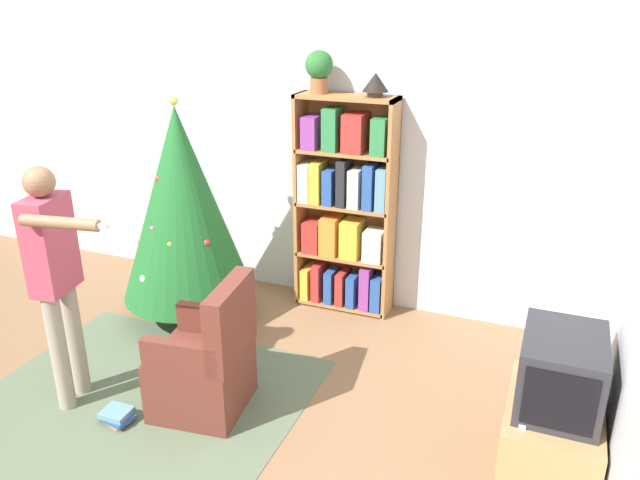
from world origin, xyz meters
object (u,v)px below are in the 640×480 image
object	(u,v)px
standing_person	(55,269)
table_lamp	(375,83)
television	(561,372)
christmas_tree	(182,205)
armchair	(206,365)
bookshelf	(344,210)
potted_plant	(319,69)

from	to	relation	value
standing_person	table_lamp	size ratio (longest dim) A/B	8.10
television	christmas_tree	xyz separation A→B (m)	(-2.91, 0.78, 0.36)
armchair	table_lamp	bearing A→B (deg)	154.63
television	christmas_tree	distance (m)	3.03
christmas_tree	table_lamp	world-z (taller)	table_lamp
bookshelf	table_lamp	xyz separation A→B (m)	(0.23, 0.01, 1.03)
television	standing_person	xyz separation A→B (m)	(-2.99, -0.50, 0.33)
bookshelf	television	world-z (taller)	bookshelf
christmas_tree	standing_person	distance (m)	1.29
potted_plant	table_lamp	distance (m)	0.47
armchair	television	bearing A→B (deg)	89.93
bookshelf	standing_person	xyz separation A→B (m)	(-1.22, -1.94, 0.07)
bookshelf	television	bearing A→B (deg)	-39.00
christmas_tree	standing_person	xyz separation A→B (m)	(-0.09, -1.29, -0.03)
standing_person	potted_plant	size ratio (longest dim) A/B	4.92
table_lamp	potted_plant	bearing A→B (deg)	180.00
christmas_tree	standing_person	bearing A→B (deg)	-93.81
potted_plant	television	bearing A→B (deg)	-35.84
television	potted_plant	world-z (taller)	potted_plant
christmas_tree	potted_plant	xyz separation A→B (m)	(0.91, 0.66, 1.02)
bookshelf	table_lamp	world-z (taller)	table_lamp
bookshelf	potted_plant	size ratio (longest dim) A/B	5.54
potted_plant	table_lamp	xyz separation A→B (m)	(0.46, 0.00, -0.09)
television	armchair	distance (m)	2.15
table_lamp	armchair	bearing A→B (deg)	-108.48
christmas_tree	table_lamp	size ratio (longest dim) A/B	9.23
television	table_lamp	xyz separation A→B (m)	(-1.54, 1.45, 1.29)
bookshelf	armchair	bearing A→B (deg)	-101.31
armchair	potted_plant	world-z (taller)	potted_plant
table_lamp	christmas_tree	bearing A→B (deg)	-154.06
television	armchair	world-z (taller)	armchair
television	christmas_tree	size ratio (longest dim) A/B	0.31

